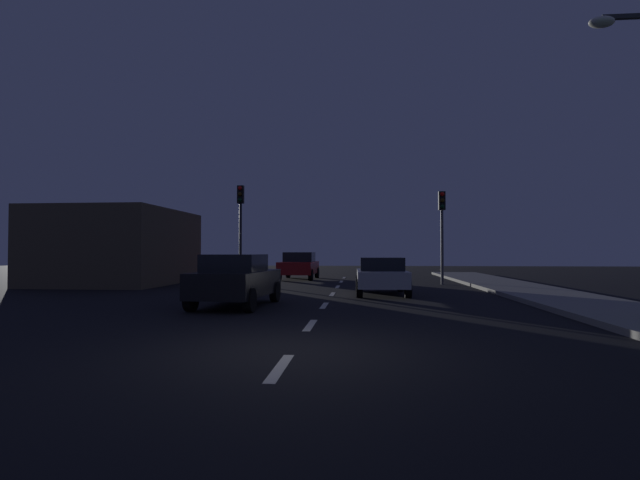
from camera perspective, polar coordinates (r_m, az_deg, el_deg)
ground_plane at (r=14.81m, az=0.70°, el=-7.52°), size 80.00×80.00×0.00m
sidewalk_curb_right at (r=16.08m, az=28.62°, el=-6.60°), size 3.00×40.00×0.15m
lane_stripe_nearest at (r=6.76m, az=-4.76°, el=-14.84°), size 0.16×1.60×0.01m
lane_stripe_second at (r=10.46m, az=-1.16°, el=-10.05°), size 0.16×1.60×0.01m
lane_stripe_third at (r=14.21m, az=0.52°, el=-7.76°), size 0.16×1.60×0.01m
lane_stripe_fourth at (r=17.99m, az=1.48°, el=-6.43°), size 0.16×1.60×0.01m
lane_stripe_fifth at (r=21.77m, az=2.11°, el=-5.56°), size 0.16×1.60×0.01m
lane_stripe_sixth at (r=25.55m, az=2.55°, el=-4.94°), size 0.16×1.60×0.01m
lane_stripe_seventh at (r=29.35m, az=2.87°, el=-4.49°), size 0.16×1.60×0.01m
traffic_signal_left at (r=24.54m, az=-9.41°, el=2.98°), size 0.32×0.38×4.92m
traffic_signal_right at (r=24.05m, az=14.27°, el=2.46°), size 0.32×0.38×4.51m
car_stopped_ahead at (r=17.97m, az=7.28°, el=-4.17°), size 1.93×3.86×1.37m
car_adjacent_lane at (r=14.17m, az=-9.90°, el=-4.66°), size 2.03×3.93×1.50m
car_oncoming_far at (r=27.82m, az=-2.50°, el=-3.04°), size 2.06×4.03×1.56m
storefront_left at (r=25.80m, az=-22.79°, el=-0.77°), size 5.86×7.39×3.64m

